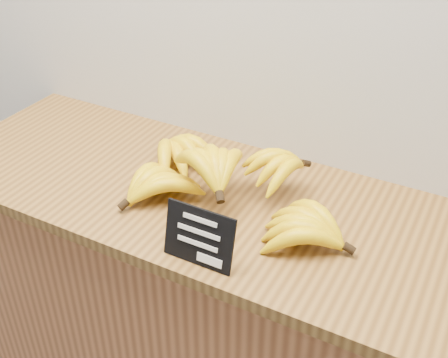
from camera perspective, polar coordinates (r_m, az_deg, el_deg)
The scene contains 4 objects.
counter at distance 1.64m, azimuth 0.86°, elevation -15.92°, with size 1.47×0.50×0.90m, color #A26034.
counter_top at distance 1.32m, azimuth 1.02°, elevation -2.73°, with size 1.57×0.54×0.03m, color brown.
chalkboard_sign at distance 1.12m, azimuth -2.57°, elevation -5.90°, with size 0.15×0.01×0.12m, color black.
banana_pile at distance 1.29m, azimuth -0.57°, elevation -0.02°, with size 0.60×0.38×0.13m.
Camera 1 is at (0.48, 1.80, 1.70)m, focal length 45.00 mm.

